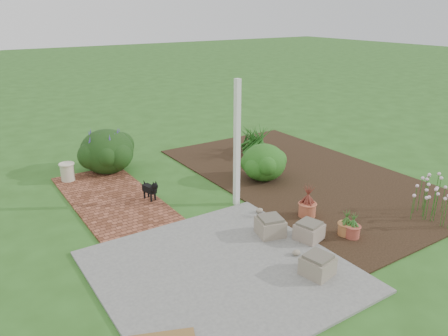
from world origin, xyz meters
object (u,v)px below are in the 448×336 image
black_dog (150,189)px  cream_ceramic_urn (67,172)px  stone_trough_near (318,266)px  evergreen_shrub (264,161)px

black_dog → cream_ceramic_urn: 2.30m
stone_trough_near → cream_ceramic_urn: bearing=109.6°
black_dog → evergreen_shrub: bearing=-18.4°
stone_trough_near → evergreen_shrub: evergreen_shrub is taller
stone_trough_near → evergreen_shrub: 3.85m
stone_trough_near → evergreen_shrub: (1.70, 3.44, 0.27)m
cream_ceramic_urn → black_dog: bearing=-60.9°
black_dog → cream_ceramic_urn: bearing=107.5°
cream_ceramic_urn → evergreen_shrub: evergreen_shrub is taller
stone_trough_near → evergreen_shrub: bearing=63.7°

